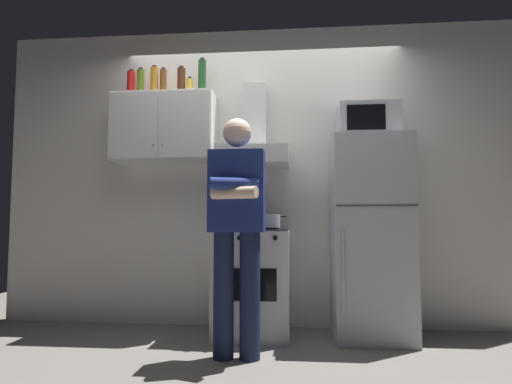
% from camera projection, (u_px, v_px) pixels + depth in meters
% --- Properties ---
extents(ground_plane, '(7.00, 7.00, 0.00)m').
position_uv_depth(ground_plane, '(256.00, 344.00, 3.17)').
color(ground_plane, slate).
extents(back_wall_tiled, '(4.80, 0.10, 2.70)m').
position_uv_depth(back_wall_tiled, '(262.00, 175.00, 3.86)').
color(back_wall_tiled, silver).
rests_on(back_wall_tiled, ground_plane).
extents(upper_cabinet, '(0.90, 0.37, 0.60)m').
position_uv_depth(upper_cabinet, '(165.00, 128.00, 3.74)').
color(upper_cabinet, silver).
extents(stove_oven, '(0.60, 0.62, 0.87)m').
position_uv_depth(stove_oven, '(253.00, 281.00, 3.45)').
color(stove_oven, white).
rests_on(stove_oven, ground_plane).
extents(range_hood, '(0.60, 0.44, 0.75)m').
position_uv_depth(range_hood, '(254.00, 144.00, 3.66)').
color(range_hood, white).
extents(refrigerator, '(0.60, 0.62, 1.60)m').
position_uv_depth(refrigerator, '(370.00, 237.00, 3.39)').
color(refrigerator, silver).
rests_on(refrigerator, ground_plane).
extents(microwave, '(0.48, 0.37, 0.28)m').
position_uv_depth(microwave, '(367.00, 122.00, 3.48)').
color(microwave, '#B7BABF').
rests_on(microwave, refrigerator).
extents(person_standing, '(0.38, 0.33, 1.64)m').
position_uv_depth(person_standing, '(237.00, 225.00, 2.89)').
color(person_standing, '#192342').
rests_on(person_standing, ground_plane).
extents(cooking_pot, '(0.31, 0.21, 0.10)m').
position_uv_depth(cooking_pot, '(267.00, 221.00, 3.36)').
color(cooking_pot, '#B7BABF').
rests_on(cooking_pot, stove_oven).
extents(bottle_wine_green, '(0.07, 0.07, 0.34)m').
position_uv_depth(bottle_wine_green, '(202.00, 77.00, 3.77)').
color(bottle_wine_green, '#19471E').
rests_on(bottle_wine_green, upper_cabinet).
extents(bottle_spice_jar, '(0.06, 0.06, 0.16)m').
position_uv_depth(bottle_spice_jar, '(190.00, 87.00, 3.74)').
color(bottle_spice_jar, gold).
rests_on(bottle_spice_jar, upper_cabinet).
extents(bottle_liquor_amber, '(0.07, 0.07, 0.27)m').
position_uv_depth(bottle_liquor_amber, '(154.00, 81.00, 3.76)').
color(bottle_liquor_amber, '#B7721E').
rests_on(bottle_liquor_amber, upper_cabinet).
extents(bottle_beer_brown, '(0.06, 0.06, 0.25)m').
position_uv_depth(bottle_beer_brown, '(163.00, 82.00, 3.76)').
color(bottle_beer_brown, brown).
rests_on(bottle_beer_brown, upper_cabinet).
extents(bottle_rum_dark, '(0.07, 0.07, 0.26)m').
position_uv_depth(bottle_rum_dark, '(181.00, 81.00, 3.77)').
color(bottle_rum_dark, '#47230F').
rests_on(bottle_rum_dark, upper_cabinet).
extents(bottle_soda_red, '(0.08, 0.08, 0.26)m').
position_uv_depth(bottle_soda_red, '(131.00, 84.00, 3.84)').
color(bottle_soda_red, red).
rests_on(bottle_soda_red, upper_cabinet).
extents(bottle_olive_oil, '(0.07, 0.07, 0.25)m').
position_uv_depth(bottle_olive_oil, '(141.00, 83.00, 3.78)').
color(bottle_olive_oil, '#4C6B19').
rests_on(bottle_olive_oil, upper_cabinet).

